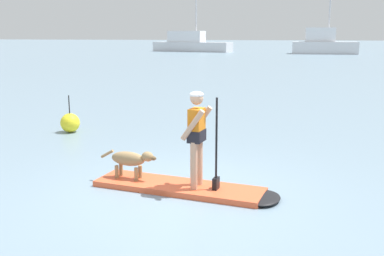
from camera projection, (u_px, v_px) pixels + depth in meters
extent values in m
plane|color=gray|center=(179.00, 190.00, 7.92)|extent=(400.00, 400.00, 0.00)
cube|color=#E55933|center=(179.00, 187.00, 7.91)|extent=(3.06, 1.18, 0.10)
ellipsoid|color=black|center=(263.00, 198.00, 7.38)|extent=(0.65, 0.82, 0.10)
cylinder|color=tan|center=(199.00, 162.00, 7.82)|extent=(0.12, 0.12, 0.81)
cylinder|color=tan|center=(194.00, 166.00, 7.58)|extent=(0.12, 0.12, 0.81)
cube|color=black|center=(197.00, 136.00, 7.60)|extent=(0.27, 0.39, 0.20)
cube|color=orange|center=(197.00, 125.00, 7.56)|extent=(0.24, 0.36, 0.54)
sphere|color=tan|center=(197.00, 98.00, 7.47)|extent=(0.22, 0.22, 0.22)
ellipsoid|color=white|center=(197.00, 95.00, 7.46)|extent=(0.23, 0.23, 0.11)
cylinder|color=tan|center=(201.00, 121.00, 7.73)|extent=(0.43, 0.14, 0.54)
cylinder|color=tan|center=(193.00, 125.00, 7.38)|extent=(0.43, 0.14, 0.54)
cylinder|color=black|center=(216.00, 144.00, 7.50)|extent=(0.04, 0.04, 1.56)
cube|color=black|center=(216.00, 183.00, 7.64)|extent=(0.10, 0.19, 0.20)
ellipsoid|color=#997A51|center=(128.00, 159.00, 8.17)|extent=(0.69, 0.31, 0.26)
ellipsoid|color=#997A51|center=(147.00, 157.00, 8.02)|extent=(0.24, 0.19, 0.18)
ellipsoid|color=brown|center=(153.00, 158.00, 7.98)|extent=(0.13, 0.10, 0.08)
cylinder|color=#997A51|center=(107.00, 154.00, 8.32)|extent=(0.27, 0.08, 0.18)
cylinder|color=#997A51|center=(140.00, 172.00, 8.22)|extent=(0.07, 0.07, 0.23)
cylinder|color=#997A51|center=(136.00, 174.00, 8.08)|extent=(0.07, 0.07, 0.23)
cylinder|color=#997A51|center=(121.00, 169.00, 8.36)|extent=(0.07, 0.07, 0.23)
cylinder|color=#997A51|center=(117.00, 172.00, 8.22)|extent=(0.07, 0.07, 0.23)
cube|color=silver|center=(192.00, 47.00, 70.16)|extent=(12.72, 5.41, 1.46)
cube|color=silver|center=(186.00, 37.00, 70.05)|extent=(5.90, 3.32, 1.68)
cylinder|color=silver|center=(196.00, 9.00, 68.87)|extent=(0.20, 0.20, 9.82)
cylinder|color=silver|center=(186.00, 34.00, 69.98)|extent=(4.27, 1.00, 0.14)
cube|color=silver|center=(324.00, 48.00, 62.14)|extent=(8.71, 3.56, 1.65)
cube|color=silver|center=(320.00, 35.00, 61.93)|extent=(3.94, 2.60, 1.89)
cylinder|color=silver|center=(330.00, 12.00, 61.09)|extent=(0.20, 0.20, 7.76)
cylinder|color=silver|center=(320.00, 33.00, 61.88)|extent=(3.02, 0.22, 0.14)
sphere|color=yellow|center=(70.00, 123.00, 12.51)|extent=(0.53, 0.53, 0.53)
cylinder|color=black|center=(69.00, 104.00, 12.40)|extent=(0.03, 0.03, 0.50)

